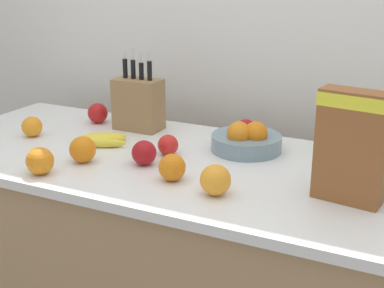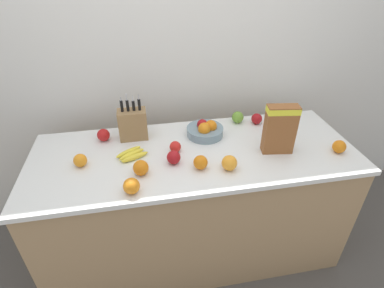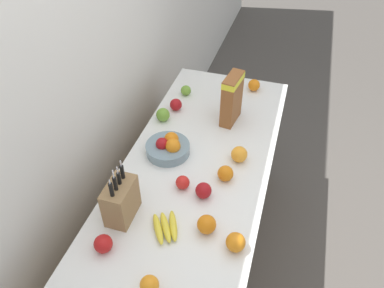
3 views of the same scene
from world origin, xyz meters
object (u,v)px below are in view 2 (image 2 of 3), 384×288
object	(u,v)px
knife_block	(133,124)
apple_rear	(175,147)
apple_near_bananas	(103,135)
cereal_box	(280,127)
banana_bunch	(132,154)
orange_by_cereal	(141,168)
orange_front_center	(80,160)
apple_by_knife_block	(174,157)
apple_rightmost	(238,117)
orange_front_right	(201,162)
apple_front	(257,119)
orange_mid_right	(339,147)
orange_front_left	(229,163)
apple_middle	(281,118)
fruit_bowl	(205,130)
orange_back_center	(131,186)

from	to	relation	value
knife_block	apple_rear	distance (m)	0.33
apple_near_bananas	apple_rear	size ratio (longest dim) A/B	1.15
cereal_box	banana_bunch	size ratio (longest dim) A/B	1.52
orange_by_cereal	orange_front_center	bearing A→B (deg)	157.62
banana_bunch	apple_by_knife_block	bearing A→B (deg)	-24.47
apple_by_knife_block	apple_rightmost	bearing A→B (deg)	37.84
orange_front_center	orange_front_right	xyz separation A→B (m)	(0.67, -0.15, 0.00)
apple_by_knife_block	apple_front	size ratio (longest dim) A/B	1.05
cereal_box	apple_near_bananas	size ratio (longest dim) A/B	3.79
apple_front	orange_front_center	xyz separation A→B (m)	(-1.16, -0.29, 0.00)
apple_rear	apple_by_knife_block	bearing A→B (deg)	-102.38
orange_mid_right	orange_front_left	xyz separation A→B (m)	(-0.70, -0.04, 0.00)
cereal_box	apple_middle	bearing A→B (deg)	70.34
banana_bunch	orange_front_left	world-z (taller)	orange_front_left
apple_near_bananas	apple_by_knife_block	size ratio (longest dim) A/B	1.01
cereal_box	orange_front_right	size ratio (longest dim) A/B	3.75
cereal_box	knife_block	bearing A→B (deg)	167.73
apple_by_knife_block	fruit_bowl	bearing A→B (deg)	47.33
cereal_box	apple_rear	world-z (taller)	cereal_box
orange_front_left	orange_front_right	world-z (taller)	orange_front_left
apple_rightmost	apple_rear	bearing A→B (deg)	-149.81
apple_middle	orange_front_center	distance (m)	1.36
banana_bunch	apple_by_knife_block	world-z (taller)	apple_by_knife_block
apple_rightmost	banana_bunch	bearing A→B (deg)	-158.96
cereal_box	orange_front_center	size ratio (longest dim) A/B	4.01
apple_rightmost	orange_by_cereal	world-z (taller)	orange_by_cereal
knife_block	orange_by_cereal	distance (m)	0.40
apple_rear	orange_by_cereal	distance (m)	0.28
fruit_bowl	apple_rear	bearing A→B (deg)	-145.30
orange_mid_right	orange_back_center	bearing A→B (deg)	-173.74
apple_near_bananas	apple_front	xyz separation A→B (m)	(1.04, 0.03, -0.00)
fruit_bowl	apple_rear	world-z (taller)	fruit_bowl
apple_front	banana_bunch	bearing A→B (deg)	-164.15
orange_front_left	orange_by_cereal	size ratio (longest dim) A/B	1.02
banana_bunch	apple_rightmost	bearing A→B (deg)	21.04
knife_block	apple_rightmost	size ratio (longest dim) A/B	3.76
cereal_box	orange_mid_right	bearing A→B (deg)	-4.10
knife_block	fruit_bowl	xyz separation A→B (m)	(0.46, -0.06, -0.06)
cereal_box	apple_near_bananas	world-z (taller)	cereal_box
banana_bunch	apple_front	distance (m)	0.91
orange_by_cereal	apple_rightmost	bearing A→B (deg)	33.54
knife_block	apple_near_bananas	bearing A→B (deg)	-179.91
orange_back_center	banana_bunch	bearing A→B (deg)	89.37
apple_rightmost	apple_front	distance (m)	0.13
apple_rear	apple_rightmost	bearing A→B (deg)	30.19
apple_near_bananas	orange_by_cereal	bearing A→B (deg)	-60.58
cereal_box	apple_rear	distance (m)	0.63
cereal_box	fruit_bowl	distance (m)	0.48
apple_front	orange_front_left	bearing A→B (deg)	-125.78
orange_back_center	orange_by_cereal	size ratio (longest dim) A/B	0.99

